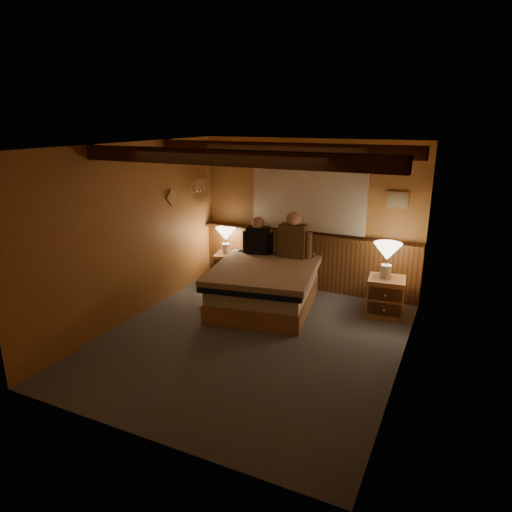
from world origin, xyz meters
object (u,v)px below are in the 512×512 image
Objects in this scene: nightstand_left at (229,267)px; lamp_left at (226,236)px; nightstand_right at (386,296)px; person_right at (293,238)px; bed at (265,285)px; duffel_bag at (230,287)px; person_left at (258,238)px; lamp_right at (387,254)px.

lamp_left is at bearing 169.28° from nightstand_left.
nightstand_right is 1.62m from person_right.
bed reaches higher than duffel_bag.
duffel_bag is (0.38, -0.65, -0.07)m from nightstand_left.
lamp_left is (-1.05, 0.71, 0.47)m from bed.
nightstand_right is (2.68, -0.29, 0.03)m from nightstand_left.
person_left is 0.57m from person_right.
person_left is (-2.02, 0.10, -0.03)m from lamp_right.
person_left is at bearing -28.35° from nightstand_left.
nightstand_right is 1.09× the size of lamp_right.
lamp_right is at bearing -11.51° from person_right.
person_right is at bearing 61.62° from bed.
nightstand_left is (-1.00, 0.71, -0.08)m from bed.
person_left reaches higher than nightstand_left.
lamp_left is 0.82× the size of duffel_bag.
person_right is at bearing -5.30° from lamp_left.
nightstand_left is 0.94× the size of nightstand_right.
person_left reaches higher than bed.
bed is 2.80× the size of person_right.
person_right reaches higher than lamp_left.
nightstand_left is 0.56m from lamp_left.
nightstand_left is at bearing 1.28° from lamp_left.
nightstand_right is at bearing 9.27° from duffel_bag.
person_left is (0.63, -0.19, 0.63)m from nightstand_left.
person_right is (0.20, 0.59, 0.59)m from bed.
nightstand_left is at bearing 169.70° from person_right.
lamp_right is (1.65, 0.42, 0.58)m from bed.
lamp_left is 2.72m from lamp_right.
lamp_left reaches higher than nightstand_right.
person_right reaches higher than lamp_right.
duffel_bag is (-2.27, -0.36, -0.73)m from lamp_right.
bed is 0.86m from person_right.
lamp_left is at bearing 167.24° from nightstand_right.
lamp_right is 2.02m from person_left.
lamp_right reaches higher than nightstand_right.
bed is 0.84m from person_left.
bed is 1.80m from lamp_right.
person_right reaches higher than bed.
person_right is at bearing 173.22° from lamp_right.
lamp_left is 0.61× the size of person_right.
person_right is (0.56, 0.07, 0.05)m from person_left.
person_right is at bearing -17.57° from nightstand_left.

